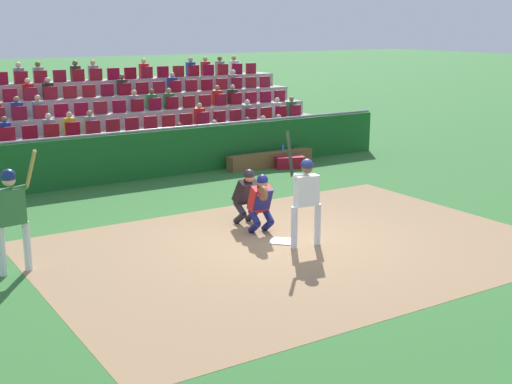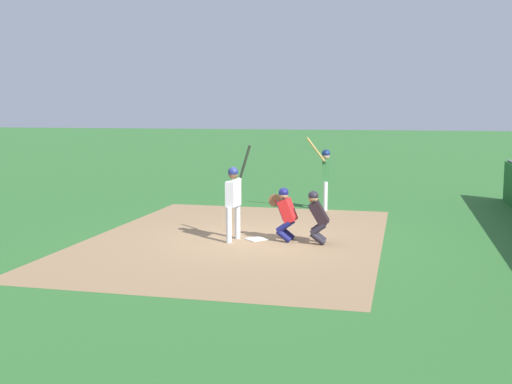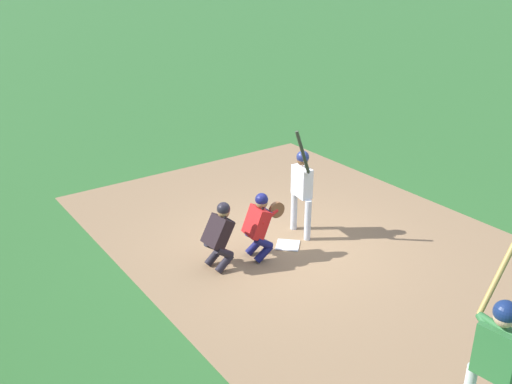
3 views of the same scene
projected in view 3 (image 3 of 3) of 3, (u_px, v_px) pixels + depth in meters
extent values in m
plane|color=#30692E|center=(288.00, 246.00, 10.95)|extent=(160.00, 160.00, 0.00)
cube|color=#957452|center=(307.00, 239.00, 11.22)|extent=(9.84, 7.02, 0.01)
cube|color=white|center=(288.00, 245.00, 10.94)|extent=(0.62, 0.62, 0.02)
cylinder|color=silver|center=(294.00, 210.00, 11.45)|extent=(0.15, 0.15, 0.84)
cylinder|color=silver|center=(308.00, 220.00, 11.02)|extent=(0.15, 0.15, 0.84)
cube|color=silver|center=(302.00, 182.00, 10.95)|extent=(0.49, 0.28, 0.60)
sphere|color=brown|center=(303.00, 160.00, 10.77)|extent=(0.22, 0.22, 0.22)
sphere|color=navy|center=(303.00, 157.00, 10.75)|extent=(0.24, 0.24, 0.24)
cylinder|color=silver|center=(303.00, 169.00, 10.78)|extent=(0.50, 0.21, 0.14)
cylinder|color=silver|center=(308.00, 172.00, 10.63)|extent=(0.18, 0.16, 0.13)
cylinder|color=black|center=(303.00, 152.00, 10.36)|extent=(0.13, 0.34, 0.85)
sphere|color=black|center=(308.00, 172.00, 10.57)|extent=(0.06, 0.06, 0.06)
cylinder|color=navy|center=(255.00, 246.00, 10.62)|extent=(0.17, 0.39, 0.34)
cylinder|color=navy|center=(255.00, 236.00, 10.53)|extent=(0.17, 0.39, 0.33)
cylinder|color=navy|center=(264.00, 253.00, 10.37)|extent=(0.17, 0.39, 0.34)
cylinder|color=navy|center=(264.00, 243.00, 10.28)|extent=(0.17, 0.39, 0.33)
cube|color=red|center=(257.00, 222.00, 10.24)|extent=(0.45, 0.46, 0.60)
cube|color=navy|center=(262.00, 221.00, 10.30)|extent=(0.40, 0.25, 0.45)
sphere|color=#A27A53|center=(262.00, 203.00, 10.14)|extent=(0.22, 0.22, 0.22)
cube|color=black|center=(262.00, 203.00, 10.14)|extent=(0.21, 0.13, 0.20)
sphere|color=navy|center=(262.00, 200.00, 10.12)|extent=(0.24, 0.24, 0.24)
cylinder|color=brown|center=(277.00, 210.00, 10.23)|extent=(0.09, 0.30, 0.30)
cylinder|color=red|center=(269.00, 216.00, 10.15)|extent=(0.12, 0.39, 0.22)
cylinder|color=#231F2A|center=(214.00, 256.00, 10.27)|extent=(0.17, 0.39, 0.34)
cylinder|color=#231F2A|center=(213.00, 246.00, 10.18)|extent=(0.17, 0.39, 0.33)
cylinder|color=#231F2A|center=(224.00, 263.00, 10.04)|extent=(0.17, 0.39, 0.34)
cylinder|color=#231F2A|center=(224.00, 252.00, 9.95)|extent=(0.17, 0.39, 0.33)
cube|color=black|center=(218.00, 232.00, 9.92)|extent=(0.45, 0.51, 0.60)
cube|color=#231F2A|center=(223.00, 230.00, 9.99)|extent=(0.40, 0.30, 0.42)
sphere|color=#AF7E51|center=(224.00, 212.00, 9.87)|extent=(0.22, 0.22, 0.22)
cube|color=black|center=(224.00, 212.00, 9.87)|extent=(0.21, 0.15, 0.19)
sphere|color=#231F2A|center=(224.00, 209.00, 9.84)|extent=(0.24, 0.24, 0.24)
cube|color=#31733A|center=(497.00, 353.00, 6.19)|extent=(0.48, 0.27, 0.64)
sphere|color=#D7AB88|center=(505.00, 317.00, 6.00)|extent=(0.23, 0.23, 0.23)
sphere|color=navy|center=(506.00, 312.00, 5.98)|extent=(0.26, 0.26, 0.26)
cylinder|color=#31733A|center=(498.00, 327.00, 6.12)|extent=(0.49, 0.10, 0.14)
cylinder|color=#31733A|center=(482.00, 319.00, 6.25)|extent=(0.17, 0.13, 0.13)
cylinder|color=#B09247|center=(497.00, 279.00, 6.31)|extent=(0.11, 0.59, 0.75)
sphere|color=black|center=(479.00, 315.00, 6.29)|extent=(0.06, 0.06, 0.06)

